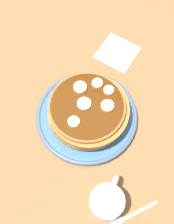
% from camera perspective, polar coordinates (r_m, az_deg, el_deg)
% --- Properties ---
extents(ground_plane, '(1.40, 1.40, 0.03)m').
position_cam_1_polar(ground_plane, '(0.85, 0.00, -1.54)').
color(ground_plane, olive).
extents(plate, '(0.28, 0.28, 0.02)m').
position_cam_1_polar(plate, '(0.82, 0.00, -0.84)').
color(plate, '#3F72B2').
rests_on(plate, ground_plane).
extents(pancake_stack, '(0.21, 0.22, 0.07)m').
position_cam_1_polar(pancake_stack, '(0.79, 0.21, 0.26)').
color(pancake_stack, '#CC9249').
rests_on(pancake_stack, plate).
extents(banana_slice_0, '(0.04, 0.04, 0.01)m').
position_cam_1_polar(banana_slice_0, '(0.76, -0.48, 1.73)').
color(banana_slice_0, '#F6E1C0').
rests_on(banana_slice_0, pancake_stack).
extents(banana_slice_1, '(0.03, 0.03, 0.01)m').
position_cam_1_polar(banana_slice_1, '(0.78, -1.30, 4.68)').
color(banana_slice_1, '#FCEBC4').
rests_on(banana_slice_1, pancake_stack).
extents(banana_slice_2, '(0.03, 0.03, 0.01)m').
position_cam_1_polar(banana_slice_2, '(0.79, 1.77, 5.55)').
color(banana_slice_2, '#EBE3C4').
rests_on(banana_slice_2, pancake_stack).
extents(banana_slice_3, '(0.03, 0.03, 0.01)m').
position_cam_1_polar(banana_slice_3, '(0.74, -2.54, -1.86)').
color(banana_slice_3, '#F7ECB6').
rests_on(banana_slice_3, pancake_stack).
extents(banana_slice_4, '(0.03, 0.03, 0.01)m').
position_cam_1_polar(banana_slice_4, '(0.76, 3.90, 1.16)').
color(banana_slice_4, '#F4E9C0').
rests_on(banana_slice_4, pancake_stack).
extents(banana_slice_5, '(0.03, 0.03, 0.01)m').
position_cam_1_polar(banana_slice_5, '(0.78, 4.15, 4.17)').
color(banana_slice_5, '#EEF2B7').
rests_on(banana_slice_5, pancake_stack).
extents(coffee_mug, '(0.11, 0.08, 0.09)m').
position_cam_1_polar(coffee_mug, '(0.73, 3.79, -16.63)').
color(coffee_mug, white).
rests_on(coffee_mug, ground_plane).
extents(napkin, '(0.13, 0.13, 0.00)m').
position_cam_1_polar(napkin, '(0.94, 6.00, 11.10)').
color(napkin, '#99B2BF').
rests_on(napkin, ground_plane).
extents(fork, '(0.10, 0.09, 0.01)m').
position_cam_1_polar(fork, '(0.77, 8.31, -18.87)').
color(fork, silver).
rests_on(fork, ground_plane).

